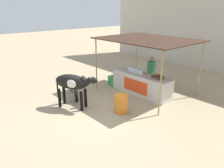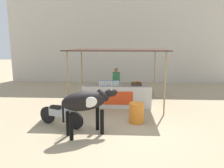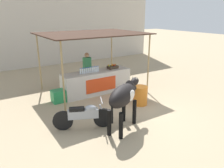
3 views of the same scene
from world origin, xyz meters
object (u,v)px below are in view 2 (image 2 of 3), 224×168
at_px(motorcycle_parked, 61,114).
at_px(stall_counter, 117,96).
at_px(vendor_behind_counter, 116,85).
at_px(cooler_box, 79,101).
at_px(cow, 87,102).
at_px(fruit_crate, 136,84).
at_px(water_barrel, 137,113).

bearing_deg(motorcycle_parked, stall_counter, 54.00).
height_order(vendor_behind_counter, cooler_box, vendor_behind_counter).
bearing_deg(motorcycle_parked, cooler_box, 87.48).
distance_m(cooler_box, cow, 3.26).
xyz_separation_m(fruit_crate, vendor_behind_counter, (-0.91, 0.70, -0.19)).
bearing_deg(fruit_crate, cow, -117.79).
distance_m(cooler_box, motorcycle_parked, 2.41).
distance_m(fruit_crate, cow, 3.60).
bearing_deg(fruit_crate, vendor_behind_counter, 142.74).
bearing_deg(stall_counter, vendor_behind_counter, 94.19).
distance_m(fruit_crate, motorcycle_parked, 3.75).
bearing_deg(motorcycle_parked, fruit_crate, 43.69).
xyz_separation_m(cooler_box, cow, (0.89, -3.03, 0.79)).
bearing_deg(cooler_box, fruit_crate, 3.43).
bearing_deg(cooler_box, water_barrel, -37.75).
xyz_separation_m(cooler_box, motorcycle_parked, (-0.11, -2.40, 0.19)).
relative_size(fruit_crate, water_barrel, 0.61).
relative_size(water_barrel, cow, 0.41).
height_order(fruit_crate, motorcycle_parked, fruit_crate).
height_order(fruit_crate, cooler_box, fruit_crate).
height_order(stall_counter, cooler_box, stall_counter).
bearing_deg(motorcycle_parked, cow, -32.39).
relative_size(fruit_crate, motorcycle_parked, 0.26).
height_order(cow, motorcycle_parked, cow).
height_order(vendor_behind_counter, cow, vendor_behind_counter).
distance_m(vendor_behind_counter, cooler_box, 1.96).
xyz_separation_m(cooler_box, water_barrel, (2.47, -1.92, 0.12)).
distance_m(stall_counter, water_barrel, 2.16).
xyz_separation_m(stall_counter, cow, (-0.82, -3.13, 0.55)).
height_order(fruit_crate, cow, cow).
distance_m(cooler_box, water_barrel, 3.13).
height_order(fruit_crate, water_barrel, fruit_crate).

